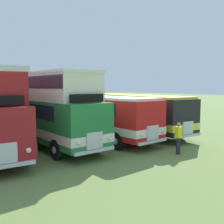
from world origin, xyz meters
TOP-DOWN VIEW (x-y plane):
  - bus_seventh_in_row at (7.24, 0.17)m, footprint 2.92×10.60m
  - bus_eighth_in_row at (10.87, -0.05)m, footprint 3.16×10.70m
  - bus_ninth_in_row at (14.49, 0.29)m, footprint 3.14×11.56m
  - marshal_person at (11.99, -6.50)m, footprint 0.36×0.24m

SIDE VIEW (x-z plane):
  - marshal_person at x=11.99m, z-range 0.02..1.75m
  - bus_eighth_in_row at x=10.87m, z-range 0.26..3.25m
  - bus_ninth_in_row at x=14.49m, z-range 0.26..3.25m
  - bus_seventh_in_row at x=7.24m, z-range 0.23..4.72m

